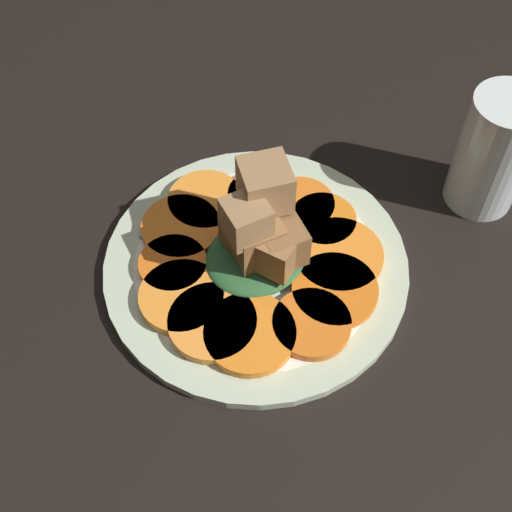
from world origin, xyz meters
TOP-DOWN VIEW (x-y plane):
  - table_slab at (0.00, 0.00)cm, footprint 120.00×120.00cm
  - plate at (0.00, 0.00)cm, footprint 28.99×28.99cm
  - carrot_slice_0 at (0.34, 8.55)cm, footprint 7.07×7.07cm
  - carrot_slice_1 at (-3.90, 6.98)cm, footprint 7.95×7.95cm
  - carrot_slice_2 at (-6.63, 4.14)cm, footprint 8.55×8.55cm
  - carrot_slice_3 at (-8.07, 0.30)cm, footprint 6.49×6.49cm
  - carrot_slice_4 at (-7.44, -2.84)cm, footprint 6.80×6.80cm
  - carrot_slice_5 at (-4.84, -6.16)cm, footprint 6.51×6.51cm
  - carrot_slice_6 at (0.17, -8.77)cm, footprint 7.55×7.55cm
  - carrot_slice_7 at (3.80, -7.33)cm, footprint 7.74×7.74cm
  - carrot_slice_8 at (6.71, -4.03)cm, footprint 6.47×6.47cm
  - carrot_slice_9 at (7.95, -0.51)cm, footprint 7.80×7.80cm
  - carrot_slice_10 at (7.11, 3.35)cm, footprint 7.98×7.98cm
  - carrot_slice_11 at (5.05, 6.22)cm, footprint 8.21×8.21cm
  - center_pile at (-0.43, 0.09)cm, footprint 9.76×9.01cm
  - fork at (-1.20, -5.09)cm, footprint 17.17×9.41cm
  - water_glass at (-23.98, 5.71)cm, footprint 7.03×7.03cm

SIDE VIEW (x-z plane):
  - table_slab at x=0.00cm, z-range 0.00..2.00cm
  - plate at x=0.00cm, z-range 1.99..3.04cm
  - fork at x=-1.20cm, z-range 3.10..3.50cm
  - carrot_slice_0 at x=0.34cm, z-range 3.10..4.01cm
  - carrot_slice_1 at x=-3.90cm, z-range 3.10..4.01cm
  - carrot_slice_2 at x=-6.63cm, z-range 3.10..4.01cm
  - carrot_slice_3 at x=-8.07cm, z-range 3.10..4.01cm
  - carrot_slice_4 at x=-7.44cm, z-range 3.10..4.01cm
  - carrot_slice_5 at x=-4.84cm, z-range 3.10..4.01cm
  - carrot_slice_6 at x=0.17cm, z-range 3.10..4.01cm
  - carrot_slice_7 at x=3.80cm, z-range 3.10..4.01cm
  - carrot_slice_8 at x=6.71cm, z-range 3.10..4.01cm
  - carrot_slice_9 at x=7.95cm, z-range 3.10..4.01cm
  - carrot_slice_10 at x=7.11cm, z-range 3.10..4.01cm
  - carrot_slice_11 at x=5.05cm, z-range 3.10..4.01cm
  - center_pile at x=-0.43cm, z-range 1.88..12.21cm
  - water_glass at x=-23.98cm, z-range 2.00..14.84cm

